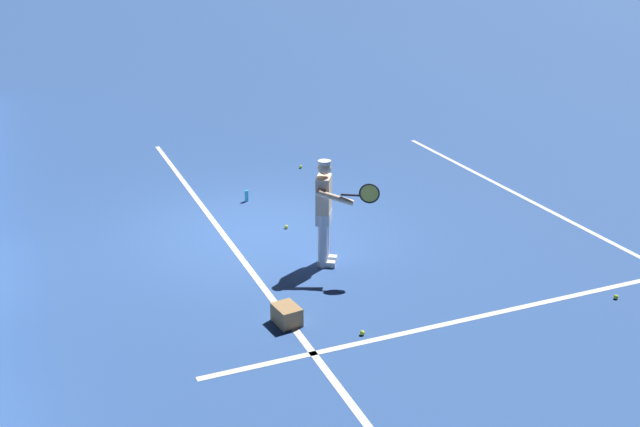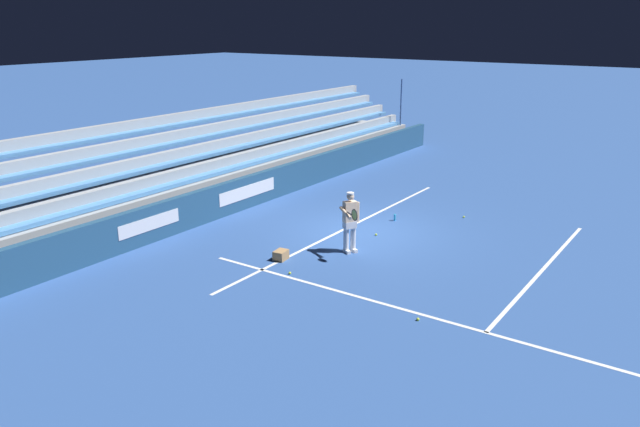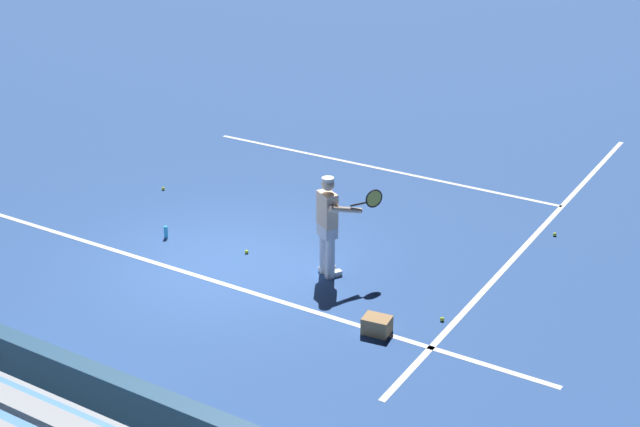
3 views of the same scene
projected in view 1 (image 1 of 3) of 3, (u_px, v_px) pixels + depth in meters
name	position (u px, v px, depth m)	size (l,w,h in m)	color
ground_plane	(252.00, 232.00, 13.15)	(160.00, 160.00, 0.00)	#2D5193
court_baseline_white	(225.00, 236.00, 12.97)	(12.00, 0.10, 0.01)	white
court_sideline_white	(595.00, 291.00, 11.04)	(0.10, 12.00, 0.01)	white
court_service_line_white	(512.00, 191.00, 15.11)	(8.22, 0.10, 0.01)	white
tennis_player	(325.00, 211.00, 11.60)	(0.92, 0.86, 1.71)	silver
ball_box_cardboard	(287.00, 315.00, 10.10)	(0.40, 0.30, 0.26)	#A87F51
tennis_ball_toward_net	(286.00, 227.00, 13.28)	(0.07, 0.07, 0.07)	#CCE533
tennis_ball_midcourt	(362.00, 333.00, 9.85)	(0.07, 0.07, 0.07)	#CCE533
tennis_ball_by_box	(616.00, 297.00, 10.80)	(0.07, 0.07, 0.07)	#CCE533
tennis_ball_near_player	(301.00, 167.00, 16.53)	(0.07, 0.07, 0.07)	#CCE533
water_bottle	(247.00, 196.00, 14.56)	(0.07, 0.07, 0.22)	#33B2E5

